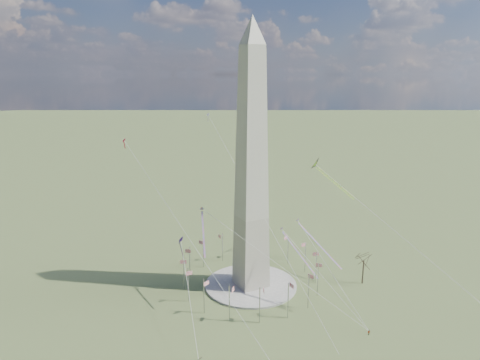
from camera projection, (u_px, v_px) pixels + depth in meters
name	position (u px, v px, depth m)	size (l,w,h in m)	color
ground	(251.00, 286.00, 168.44)	(2000.00, 2000.00, 0.00)	#4E6331
plaza	(251.00, 285.00, 168.34)	(36.00, 36.00, 0.80)	#BDB6AD
washington_monument	(252.00, 167.00, 156.94)	(15.56, 15.56, 100.00)	#B6B398
flagpole_ring	(251.00, 269.00, 166.69)	(54.40, 54.40, 13.00)	#B8BABF
tree_near	(364.00, 259.00, 167.82)	(8.42, 8.42, 14.74)	#4E3E2F
person_centre	(369.00, 333.00, 136.15)	(1.10, 0.46, 1.87)	gray
kite_delta_black	(318.00, 166.00, 187.19)	(15.07, 19.41, 16.71)	black
kite_diamond_purple	(181.00, 242.00, 161.38)	(2.33, 3.10, 9.05)	#451A76
kite_streamer_left	(313.00, 238.00, 150.72)	(6.99, 19.29, 13.61)	#E74224
kite_streamer_mid	(203.00, 226.00, 153.37)	(7.38, 17.58, 12.58)	#E74224
kite_streamer_right	(293.00, 246.00, 180.66)	(4.95, 23.00, 15.85)	#E74224
kite_small_red	(124.00, 141.00, 174.12)	(1.32, 2.03, 4.44)	red
kite_small_white	(208.00, 116.00, 198.34)	(1.13, 1.56, 3.94)	silver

